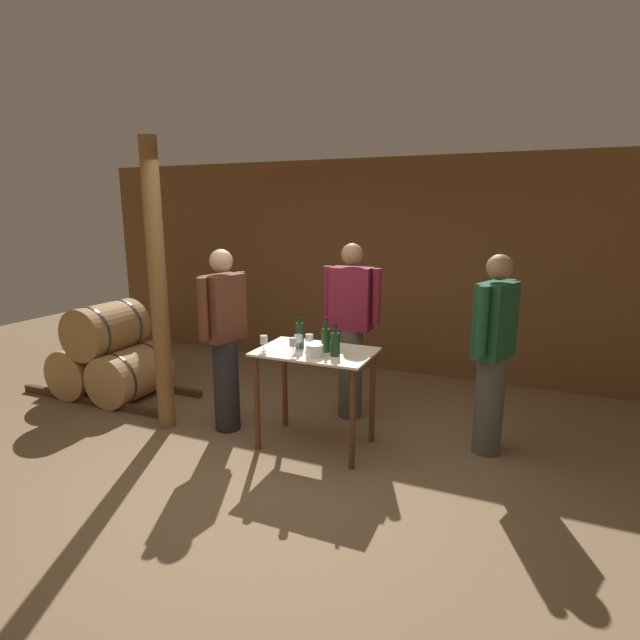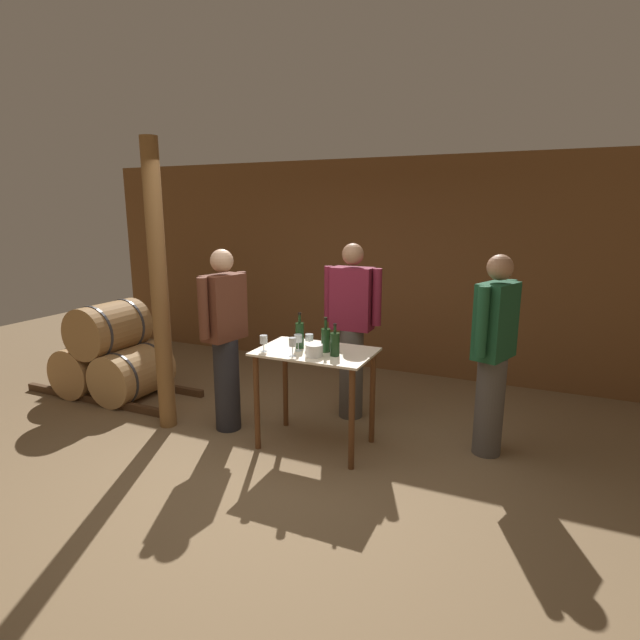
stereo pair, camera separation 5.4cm
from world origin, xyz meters
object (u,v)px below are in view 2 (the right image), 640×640
(wine_glass_near_right, at_px, (293,343))
(wine_glass_far_side, at_px, (309,338))
(wine_bottle_far_left, at_px, (300,335))
(wine_glass_near_left, at_px, (264,340))
(wine_bottle_left, at_px, (326,339))
(wine_bottle_center, at_px, (335,344))
(person_visitor_bearded, at_px, (225,337))
(person_host, at_px, (493,352))
(ice_bucket, at_px, (314,350))
(wooden_post, at_px, (159,289))
(wine_glass_near_center, at_px, (298,339))
(person_visitor_with_scarf, at_px, (352,327))

(wine_glass_near_right, xyz_separation_m, wine_glass_far_side, (0.03, 0.26, -0.02))
(wine_glass_far_side, bearing_deg, wine_bottle_far_left, -175.71)
(wine_glass_near_left, bearing_deg, wine_bottle_left, 22.71)
(wine_bottle_center, relative_size, person_visitor_bearded, 0.16)
(person_host, bearing_deg, ice_bucket, -155.12)
(person_host, height_order, person_visitor_bearded, person_visitor_bearded)
(wooden_post, xyz_separation_m, person_host, (2.92, 0.67, -0.44))
(wine_glass_near_left, bearing_deg, person_host, 20.43)
(wine_glass_near_center, xyz_separation_m, person_host, (1.55, 0.54, -0.08))
(wooden_post, height_order, person_visitor_with_scarf, wooden_post)
(person_host, bearing_deg, wine_glass_near_center, -160.84)
(wooden_post, bearing_deg, person_host, 12.97)
(wooden_post, distance_m, wine_glass_near_left, 1.16)
(wine_glass_near_center, relative_size, person_visitor_bearded, 0.08)
(person_visitor_bearded, bearing_deg, wine_bottle_left, 0.99)
(wine_glass_near_center, relative_size, person_visitor_with_scarf, 0.08)
(wooden_post, height_order, wine_glass_far_side, wooden_post)
(wine_glass_far_side, height_order, ice_bucket, wine_glass_far_side)
(person_host, bearing_deg, wine_glass_far_side, -163.40)
(ice_bucket, xyz_separation_m, person_host, (1.36, 0.63, -0.02))
(wooden_post, xyz_separation_m, wine_glass_near_right, (1.40, -0.03, -0.35))
(wine_glass_near_right, xyz_separation_m, ice_bucket, (0.16, 0.08, -0.07))
(wine_bottle_far_left, relative_size, wine_glass_near_left, 2.23)
(wine_glass_far_side, xyz_separation_m, ice_bucket, (0.13, -0.18, -0.05))
(wine_glass_near_center, bearing_deg, wooden_post, -174.42)
(wine_glass_near_right, height_order, person_host, person_host)
(wine_bottle_left, height_order, wine_glass_near_right, wine_bottle_left)
(person_visitor_bearded, bearing_deg, wooden_post, -162.37)
(wooden_post, relative_size, wine_glass_near_center, 18.60)
(wooden_post, height_order, wine_bottle_center, wooden_post)
(wooden_post, distance_m, wine_bottle_far_left, 1.40)
(wine_glass_near_right, height_order, ice_bucket, wine_glass_near_right)
(wine_glass_near_right, bearing_deg, wine_bottle_far_left, 103.11)
(wine_glass_far_side, height_order, person_visitor_with_scarf, person_visitor_with_scarf)
(wine_bottle_far_left, height_order, person_visitor_with_scarf, person_visitor_with_scarf)
(wine_glass_near_left, bearing_deg, ice_bucket, 5.74)
(wine_bottle_left, bearing_deg, wine_bottle_center, -34.03)
(wine_bottle_center, distance_m, person_host, 1.33)
(wine_glass_near_center, relative_size, wine_glass_far_side, 1.09)
(wine_glass_far_side, bearing_deg, person_visitor_with_scarf, 79.61)
(wine_bottle_far_left, height_order, person_visitor_bearded, person_visitor_bearded)
(wine_bottle_far_left, height_order, wine_bottle_left, wine_bottle_far_left)
(person_visitor_with_scarf, distance_m, person_visitor_bearded, 1.24)
(wine_glass_near_left, xyz_separation_m, ice_bucket, (0.45, 0.05, -0.05))
(person_host, distance_m, person_visitor_with_scarf, 1.38)
(wine_glass_near_left, relative_size, ice_bucket, 0.98)
(wine_bottle_far_left, xyz_separation_m, person_host, (1.58, 0.45, -0.09))
(wine_glass_near_left, xyz_separation_m, person_host, (1.81, 0.67, -0.07))
(wine_bottle_left, height_order, wine_glass_far_side, wine_bottle_left)
(wine_glass_near_right, relative_size, person_visitor_with_scarf, 0.09)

